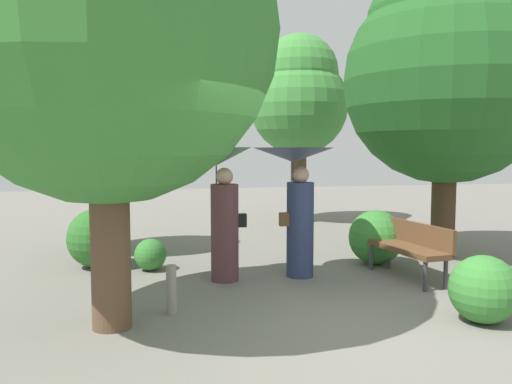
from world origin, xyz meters
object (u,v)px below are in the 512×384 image
(tree_near_right, at_px, (299,96))
(path_marker_post, at_px, (171,290))
(tree_near_left, at_px, (98,130))
(tree_mid_right, at_px, (448,65))
(tree_mid_left, at_px, (105,4))
(person_left, at_px, (220,192))
(park_bench, at_px, (411,245))
(person_right, at_px, (296,187))

(tree_near_right, height_order, path_marker_post, tree_near_right)
(tree_near_left, relative_size, tree_mid_right, 0.66)
(tree_mid_left, bearing_deg, tree_near_right, 59.53)
(person_left, relative_size, tree_near_left, 0.55)
(tree_near_left, height_order, tree_near_right, tree_near_right)
(path_marker_post, bearing_deg, park_bench, 14.65)
(person_right, bearing_deg, tree_mid_left, 115.36)
(person_left, xyz_separation_m, path_marker_post, (-0.79, -1.40, -1.03))
(tree_near_right, distance_m, tree_mid_right, 4.97)
(tree_mid_left, bearing_deg, park_bench, 16.65)
(person_left, relative_size, person_right, 1.00)
(person_right, relative_size, tree_near_left, 0.55)
(park_bench, bearing_deg, person_left, -107.02)
(person_left, bearing_deg, path_marker_post, 142.30)
(person_right, height_order, tree_near_left, tree_near_left)
(person_left, height_order, tree_mid_left, tree_mid_left)
(park_bench, height_order, tree_near_right, tree_near_right)
(park_bench, distance_m, tree_near_right, 6.70)
(tree_near_right, height_order, tree_mid_left, tree_mid_left)
(park_bench, height_order, tree_mid_left, tree_mid_left)
(tree_near_right, distance_m, path_marker_post, 8.48)
(person_left, distance_m, park_bench, 2.95)
(tree_near_right, relative_size, tree_mid_right, 0.91)
(tree_near_left, relative_size, tree_near_right, 0.72)
(park_bench, bearing_deg, path_marker_post, -82.97)
(tree_mid_right, height_order, path_marker_post, tree_mid_right)
(person_left, height_order, path_marker_post, person_left)
(park_bench, xyz_separation_m, tree_mid_left, (-4.24, -1.27, 2.93))
(person_left, xyz_separation_m, park_bench, (2.80, -0.46, -0.81))
(tree_near_right, bearing_deg, tree_near_left, -147.20)
(park_bench, bearing_deg, tree_mid_left, -80.97)
(tree_near_left, bearing_deg, person_right, -39.58)
(person_left, height_order, person_right, person_left)
(tree_near_left, bearing_deg, person_left, -52.96)
(person_left, bearing_deg, person_right, -98.41)
(tree_mid_left, bearing_deg, tree_near_left, 96.27)
(person_right, distance_m, tree_mid_left, 3.74)
(person_left, height_order, tree_near_right, tree_near_right)
(person_left, xyz_separation_m, tree_near_left, (-1.91, 2.53, 0.97))
(path_marker_post, bearing_deg, tree_near_left, 105.93)
(tree_near_left, xyz_separation_m, path_marker_post, (1.12, -3.93, -2.00))
(person_right, bearing_deg, tree_mid_right, -83.25)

